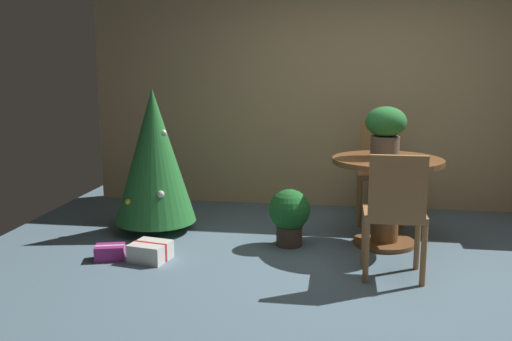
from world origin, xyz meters
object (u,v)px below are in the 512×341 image
object	(u,v)px
holiday_tree	(154,156)
potted_plant	(289,214)
gift_box_cream	(151,251)
flower_vase	(386,128)
wooden_chair_far	(380,166)
round_dining_table	(386,189)
wooden_chair_near	(395,208)
gift_box_purple	(110,252)

from	to	relation	value
holiday_tree	potted_plant	size ratio (longest dim) A/B	2.69
gift_box_cream	potted_plant	xyz separation A→B (m)	(1.09, 0.55, 0.21)
flower_vase	gift_box_cream	xyz separation A→B (m)	(-1.90, -0.78, -0.96)
wooden_chair_far	potted_plant	size ratio (longest dim) A/B	1.98
round_dining_table	wooden_chair_near	size ratio (longest dim) A/B	1.00
potted_plant	wooden_chair_near	bearing A→B (deg)	-39.02
flower_vase	gift_box_purple	world-z (taller)	flower_vase
holiday_tree	gift_box_cream	xyz separation A→B (m)	(0.22, -0.81, -0.66)
wooden_chair_near	holiday_tree	xyz separation A→B (m)	(-2.14, 0.93, 0.19)
wooden_chair_far	holiday_tree	size ratio (longest dim) A/B	0.74
flower_vase	holiday_tree	distance (m)	2.14
round_dining_table	potted_plant	bearing A→B (deg)	-169.76
flower_vase	gift_box_cream	world-z (taller)	flower_vase
flower_vase	gift_box_purple	bearing A→B (deg)	-160.02
round_dining_table	wooden_chair_far	bearing A→B (deg)	90.00
holiday_tree	wooden_chair_near	bearing A→B (deg)	-23.41
holiday_tree	gift_box_purple	world-z (taller)	holiday_tree
wooden_chair_near	potted_plant	bearing A→B (deg)	140.98
round_dining_table	potted_plant	world-z (taller)	round_dining_table
wooden_chair_far	gift_box_cream	distance (m)	2.50
holiday_tree	gift_box_purple	distance (m)	1.08
holiday_tree	gift_box_cream	bearing A→B (deg)	-74.56
wooden_chair_near	gift_box_purple	world-z (taller)	wooden_chair_near
wooden_chair_near	potted_plant	world-z (taller)	wooden_chair_near
flower_vase	wooden_chair_near	xyz separation A→B (m)	(0.02, -0.91, -0.49)
gift_box_purple	wooden_chair_near	bearing A→B (deg)	-2.32
flower_vase	wooden_chair_near	world-z (taller)	flower_vase
wooden_chair_far	holiday_tree	xyz separation A→B (m)	(-2.14, -0.72, 0.16)
holiday_tree	gift_box_purple	bearing A→B (deg)	-97.80
wooden_chair_near	flower_vase	bearing A→B (deg)	91.38
round_dining_table	flower_vase	world-z (taller)	flower_vase
wooden_chair_far	wooden_chair_near	size ratio (longest dim) A/B	1.06
round_dining_table	wooden_chair_far	distance (m)	0.83
gift_box_purple	potted_plant	size ratio (longest dim) A/B	0.54
gift_box_purple	round_dining_table	bearing A→B (deg)	18.05
wooden_chair_far	gift_box_cream	bearing A→B (deg)	-141.51
holiday_tree	wooden_chair_far	bearing A→B (deg)	18.61
round_dining_table	potted_plant	xyz separation A→B (m)	(-0.84, -0.15, -0.22)
wooden_chair_near	round_dining_table	bearing A→B (deg)	90.00
wooden_chair_far	potted_plant	world-z (taller)	wooden_chair_far
round_dining_table	gift_box_purple	size ratio (longest dim) A/B	3.51
flower_vase	potted_plant	bearing A→B (deg)	-164.34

